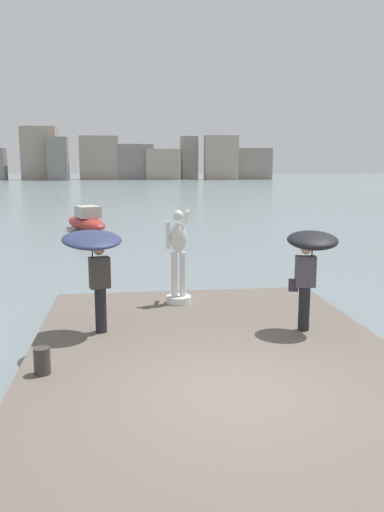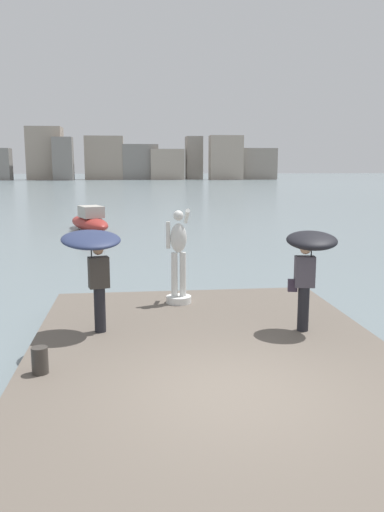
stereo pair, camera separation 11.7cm
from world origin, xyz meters
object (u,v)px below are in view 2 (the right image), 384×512
object	(u,v)px
mooring_bollard	(40,360)
boat_near	(90,222)
onlooker_left	(93,253)
onlooker_right	(309,254)
statue_white_figure	(179,262)

from	to	relation	value
mooring_bollard	boat_near	distance (m)	21.56
onlooker_left	onlooker_right	distance (m)	4.13
statue_white_figure	mooring_bollard	size ratio (longest dim) A/B	5.25
onlooker_right	boat_near	xyz separation A→B (m)	(-5.76, 19.92, -1.41)
statue_white_figure	boat_near	size ratio (longest dim) A/B	0.44
mooring_bollard	boat_near	bearing A→B (deg)	92.45
onlooker_right	boat_near	distance (m)	20.79
statue_white_figure	boat_near	distance (m)	17.92
onlooker_right	mooring_bollard	distance (m)	5.27
onlooker_left	mooring_bollard	bearing A→B (deg)	-109.90
boat_near	onlooker_left	bearing A→B (deg)	-85.20
boat_near	onlooker_right	bearing A→B (deg)	-73.88
onlooker_right	mooring_bollard	size ratio (longest dim) A/B	4.72
statue_white_figure	boat_near	world-z (taller)	statue_white_figure
onlooker_left	statue_white_figure	bearing A→B (deg)	47.77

